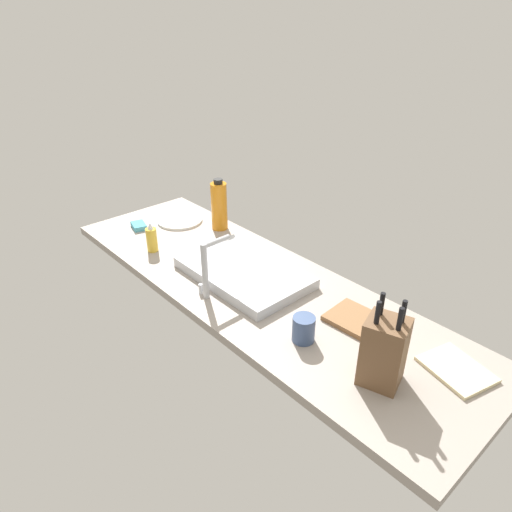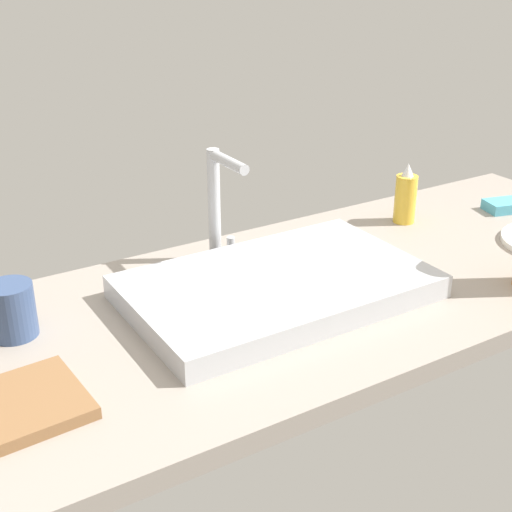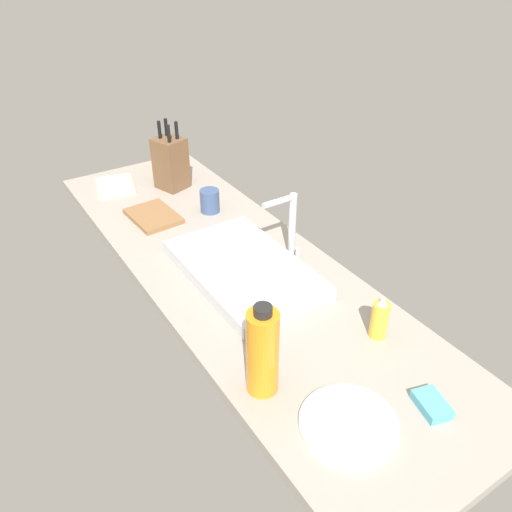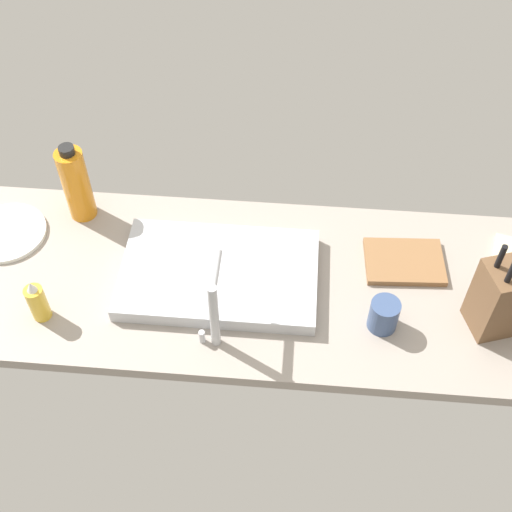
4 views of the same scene
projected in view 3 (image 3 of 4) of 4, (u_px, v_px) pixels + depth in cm
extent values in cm
cube|color=gray|center=(234.00, 269.00, 167.25)|extent=(190.49, 59.39, 3.50)
cube|color=#B7BABF|center=(244.00, 269.00, 160.60)|extent=(52.18, 32.34, 4.19)
cylinder|color=#B7BABF|center=(292.00, 225.00, 165.61)|extent=(2.40, 2.40, 22.49)
cylinder|color=#B7BABF|center=(279.00, 201.00, 157.31)|extent=(2.00, 11.55, 2.00)
cylinder|color=#B7BABF|center=(297.00, 253.00, 168.30)|extent=(1.60, 1.60, 4.00)
cube|color=brown|center=(171.00, 163.00, 208.75)|extent=(14.23, 13.68, 21.29)
cylinder|color=black|center=(159.00, 130.00, 201.47)|extent=(1.77, 1.77, 7.00)
cylinder|color=black|center=(166.00, 127.00, 203.90)|extent=(1.77, 1.77, 7.00)
cylinder|color=black|center=(169.00, 134.00, 197.79)|extent=(1.77, 1.77, 7.00)
cylinder|color=black|center=(177.00, 130.00, 200.90)|extent=(1.77, 1.77, 7.00)
cube|color=brown|center=(153.00, 216.00, 191.65)|extent=(22.12, 16.78, 1.80)
cylinder|color=gold|center=(379.00, 320.00, 135.10)|extent=(4.79, 4.79, 10.73)
cone|color=silver|center=(383.00, 300.00, 131.34)|extent=(2.63, 2.63, 2.80)
cylinder|color=orange|center=(263.00, 353.00, 116.33)|extent=(7.71, 7.71, 22.97)
cylinder|color=black|center=(263.00, 311.00, 109.35)|extent=(4.24, 4.24, 2.20)
cylinder|color=white|center=(349.00, 424.00, 113.04)|extent=(22.42, 22.42, 1.20)
cube|color=beige|center=(115.00, 186.00, 214.27)|extent=(22.58, 19.63, 1.20)
cylinder|color=#384C75|center=(210.00, 201.00, 194.30)|extent=(7.48, 7.48, 8.95)
cube|color=#4CA3BC|center=(432.00, 404.00, 116.81)|extent=(10.24, 8.12, 2.40)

